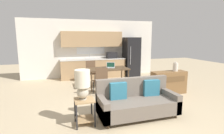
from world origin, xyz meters
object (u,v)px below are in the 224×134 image
table_lamp (82,83)px  credenza (169,82)px  dining_table (108,70)px  side_table (84,108)px  dining_chair_near_left (101,80)px  dining_chair_far_left (91,71)px  vase (175,67)px  laptop (111,66)px  refrigerator (131,57)px  couch (136,102)px

table_lamp → credenza: 3.36m
dining_table → side_table: size_ratio=2.64×
table_lamp → dining_chair_near_left: 2.03m
side_table → dining_chair_far_left: size_ratio=0.61×
credenza → vase: size_ratio=3.81×
laptop → dining_chair_near_left: bearing=-101.4°
table_lamp → laptop: (1.43, 2.71, -0.14)m
refrigerator → dining_chair_near_left: bearing=-130.6°
laptop → dining_chair_far_left: bearing=155.6°
table_lamp → dining_table: bearing=63.7°
vase → dining_chair_far_left: bearing=139.9°
side_table → table_lamp: bearing=157.4°
dining_table → vase: bearing=-33.7°
refrigerator → side_table: bearing=-124.3°
dining_table → refrigerator: bearing=45.4°
couch → laptop: (0.15, 2.65, 0.44)m
table_lamp → dining_chair_far_left: size_ratio=0.69×
side_table → laptop: 3.09m
laptop → side_table: bearing=-94.8°
dining_table → credenza: bearing=-36.9°
refrigerator → table_lamp: size_ratio=2.94×
dining_table → side_table: bearing=-115.8°
table_lamp → dining_chair_near_left: table_lamp is taller
dining_chair_far_left → dining_chair_near_left: 1.56m
dining_chair_near_left → dining_chair_far_left: bearing=-93.0°
dining_chair_far_left → dining_chair_near_left: size_ratio=1.00×
vase → dining_chair_far_left: size_ratio=0.33×
credenza → laptop: bearing=139.0°
table_lamp → vase: size_ratio=2.06×
refrigerator → dining_chair_far_left: (-2.18, -0.97, -0.43)m
couch → laptop: laptop is taller
dining_chair_far_left → laptop: size_ratio=2.37×
refrigerator → dining_table: (-1.70, -1.72, -0.27)m
credenza → table_lamp: bearing=-156.9°
side_table → dining_chair_far_left: 3.47m
dining_chair_far_left → table_lamp: bearing=-108.4°
vase → dining_chair_far_left: 3.25m
refrigerator → dining_chair_far_left: bearing=-156.1°
refrigerator → laptop: size_ratio=4.79×
couch → dining_chair_far_left: bearing=98.1°
laptop → vase: bearing=-15.0°
couch → table_lamp: (-1.28, -0.06, 0.58)m
dining_table → couch: couch is taller
credenza → vase: vase is taller
side_table → table_lamp: (-0.03, 0.01, 0.55)m
couch → laptop: size_ratio=4.73×
refrigerator → side_table: (-2.97, -4.35, -0.57)m
table_lamp → dining_chair_far_left: 3.49m
dining_table → dining_chair_near_left: bearing=-120.4°
credenza → laptop: 2.18m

